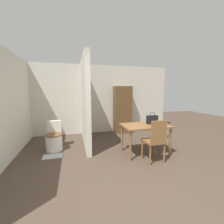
{
  "coord_description": "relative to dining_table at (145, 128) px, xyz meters",
  "views": [
    {
      "loc": [
        -0.9,
        -1.82,
        1.57
      ],
      "look_at": [
        -0.01,
        1.58,
        1.07
      ],
      "focal_mm": 24.0,
      "sensor_mm": 36.0,
      "label": 1
    }
  ],
  "objects": [
    {
      "name": "toilet",
      "position": [
        -2.24,
        0.82,
        -0.35
      ],
      "size": [
        0.44,
        0.59,
        0.75
      ],
      "color": "silver",
      "rests_on": "ground_plane"
    },
    {
      "name": "dining_table",
      "position": [
        0.0,
        0.0,
        0.0
      ],
      "size": [
        1.14,
        0.72,
        0.73
      ],
      "color": "brown",
      "rests_on": "ground_plane"
    },
    {
      "name": "ground_plane",
      "position": [
        -0.82,
        -1.47,
        -0.65
      ],
      "size": [
        16.0,
        16.0,
        0.0
      ],
      "primitive_type": "plane",
      "color": "#4C3D30"
    },
    {
      "name": "handbag",
      "position": [
        0.22,
        0.07,
        0.2
      ],
      "size": [
        0.28,
        0.12,
        0.3
      ],
      "color": "black",
      "rests_on": "dining_table"
    },
    {
      "name": "space_heater",
      "position": [
        1.15,
        1.0,
        -0.39
      ],
      "size": [
        0.29,
        0.17,
        0.52
      ],
      "color": "#9E9EA3",
      "rests_on": "ground_plane"
    },
    {
      "name": "wall_left",
      "position": [
        -3.16,
        0.37,
        0.6
      ],
      "size": [
        0.12,
        4.69,
        2.5
      ],
      "color": "beige",
      "rests_on": "ground_plane"
    },
    {
      "name": "wooden_chair",
      "position": [
        -0.01,
        -0.5,
        -0.13
      ],
      "size": [
        0.43,
        0.43,
        0.96
      ],
      "rotation": [
        0.0,
        0.0,
        0.05
      ],
      "color": "brown",
      "rests_on": "ground_plane"
    },
    {
      "name": "wall_back",
      "position": [
        -0.82,
        2.27,
        0.6
      ],
      "size": [
        5.55,
        0.12,
        2.5
      ],
      "color": "beige",
      "rests_on": "ground_plane"
    },
    {
      "name": "partition_wall",
      "position": [
        -1.38,
        1.16,
        0.6
      ],
      "size": [
        0.12,
        2.11,
        2.5
      ],
      "color": "beige",
      "rests_on": "ground_plane"
    },
    {
      "name": "bath_mat",
      "position": [
        -2.24,
        0.38,
        -0.64
      ],
      "size": [
        0.44,
        0.29,
        0.01
      ],
      "color": "#B2BCC6",
      "rests_on": "ground_plane"
    },
    {
      "name": "wooden_cabinet",
      "position": [
        0.07,
        2.0,
        0.22
      ],
      "size": [
        0.64,
        0.42,
        1.74
      ],
      "color": "brown",
      "rests_on": "ground_plane"
    }
  ]
}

